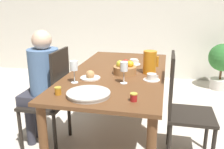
# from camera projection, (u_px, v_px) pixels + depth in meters

# --- Properties ---
(ground_plane) EXTENTS (20.00, 20.00, 0.00)m
(ground_plane) POSITION_uv_depth(u_px,v_px,m) (117.00, 139.00, 2.73)
(ground_plane) COLOR beige
(wall_back) EXTENTS (10.00, 0.06, 2.60)m
(wall_back) POSITION_uv_depth(u_px,v_px,m) (143.00, 9.00, 4.60)
(wall_back) COLOR beige
(wall_back) RESTS_ON ground_plane
(dining_table) EXTENTS (0.93, 1.83, 0.77)m
(dining_table) POSITION_uv_depth(u_px,v_px,m) (118.00, 81.00, 2.53)
(dining_table) COLOR brown
(dining_table) RESTS_ON ground_plane
(chair_person_side) EXTENTS (0.42, 0.42, 1.01)m
(chair_person_side) POSITION_uv_depth(u_px,v_px,m) (51.00, 97.00, 2.51)
(chair_person_side) COLOR black
(chair_person_side) RESTS_ON ground_plane
(chair_opposite) EXTENTS (0.42, 0.42, 1.01)m
(chair_opposite) POSITION_uv_depth(u_px,v_px,m) (183.00, 106.00, 2.29)
(chair_opposite) COLOR black
(chair_opposite) RESTS_ON ground_plane
(person_seated) EXTENTS (0.39, 0.41, 1.19)m
(person_seated) POSITION_uv_depth(u_px,v_px,m) (42.00, 79.00, 2.49)
(person_seated) COLOR #33333D
(person_seated) RESTS_ON ground_plane
(red_pitcher) EXTENTS (0.15, 0.13, 0.22)m
(red_pitcher) POSITION_uv_depth(u_px,v_px,m) (150.00, 62.00, 2.41)
(red_pitcher) COLOR orange
(red_pitcher) RESTS_ON dining_table
(wine_glass_water) EXTENTS (0.07, 0.07, 0.19)m
(wine_glass_water) POSITION_uv_depth(u_px,v_px,m) (74.00, 67.00, 2.13)
(wine_glass_water) COLOR white
(wine_glass_water) RESTS_ON dining_table
(wine_glass_juice) EXTENTS (0.07, 0.07, 0.19)m
(wine_glass_juice) POSITION_uv_depth(u_px,v_px,m) (124.00, 68.00, 2.11)
(wine_glass_juice) COLOR white
(wine_glass_juice) RESTS_ON dining_table
(teacup_near_person) EXTENTS (0.15, 0.15, 0.06)m
(teacup_near_person) POSITION_uv_depth(u_px,v_px,m) (152.00, 77.00, 2.23)
(teacup_near_person) COLOR silver
(teacup_near_person) RESTS_ON dining_table
(teacup_across) EXTENTS (0.15, 0.15, 0.06)m
(teacup_across) POSITION_uv_depth(u_px,v_px,m) (134.00, 62.00, 2.77)
(teacup_across) COLOR silver
(teacup_across) RESTS_ON dining_table
(serving_tray) EXTENTS (0.33, 0.33, 0.03)m
(serving_tray) POSITION_uv_depth(u_px,v_px,m) (88.00, 94.00, 1.87)
(serving_tray) COLOR #B7B2A8
(serving_tray) RESTS_ON dining_table
(bread_plate) EXTENTS (0.18, 0.18, 0.08)m
(bread_plate) POSITION_uv_depth(u_px,v_px,m) (90.00, 76.00, 2.28)
(bread_plate) COLOR silver
(bread_plate) RESTS_ON dining_table
(jam_jar_amber) EXTENTS (0.05, 0.05, 0.06)m
(jam_jar_amber) POSITION_uv_depth(u_px,v_px,m) (58.00, 90.00, 1.89)
(jam_jar_amber) COLOR #C67A1E
(jam_jar_amber) RESTS_ON dining_table
(jam_jar_red) EXTENTS (0.05, 0.05, 0.06)m
(jam_jar_red) POSITION_uv_depth(u_px,v_px,m) (134.00, 97.00, 1.77)
(jam_jar_red) COLOR #A81E1E
(jam_jar_red) RESTS_ON dining_table
(fruit_bowl) EXTENTS (0.22, 0.22, 0.13)m
(fruit_bowl) POSITION_uv_depth(u_px,v_px,m) (125.00, 68.00, 2.42)
(fruit_bowl) COLOR #9E6B3D
(fruit_bowl) RESTS_ON dining_table
(potted_plant) EXTENTS (0.45, 0.45, 0.78)m
(potted_plant) POSITION_uv_depth(u_px,v_px,m) (222.00, 62.00, 4.13)
(potted_plant) COLOR beige
(potted_plant) RESTS_ON ground_plane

